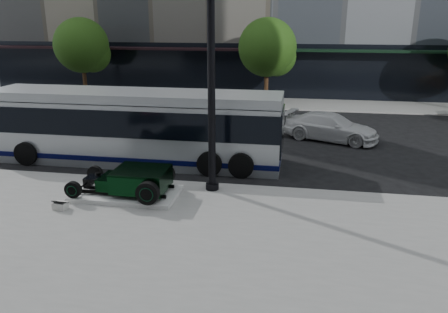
% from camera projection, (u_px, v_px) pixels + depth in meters
% --- Properties ---
extents(ground, '(120.00, 120.00, 0.00)m').
position_uv_depth(ground, '(215.00, 167.00, 17.55)').
color(ground, black).
rests_on(ground, ground).
extents(sidewalk_far, '(70.00, 4.00, 0.12)m').
position_uv_depth(sidewalk_far, '(252.00, 103.00, 30.68)').
color(sidewalk_far, gray).
rests_on(sidewalk_far, ground).
extents(street_trees, '(29.80, 3.80, 5.70)m').
position_uv_depth(street_trees, '(269.00, 50.00, 28.50)').
color(street_trees, black).
rests_on(street_trees, sidewalk_far).
extents(display_plinth, '(3.40, 1.80, 0.15)m').
position_uv_depth(display_plinth, '(127.00, 194.00, 14.41)').
color(display_plinth, silver).
rests_on(display_plinth, sidewalk_near).
extents(hot_rod, '(3.22, 2.00, 0.81)m').
position_uv_depth(hot_rod, '(135.00, 180.00, 14.21)').
color(hot_rod, black).
rests_on(hot_rod, display_plinth).
extents(info_plaque, '(0.42, 0.33, 0.31)m').
position_uv_depth(info_plaque, '(60.00, 205.00, 13.39)').
color(info_plaque, silver).
rests_on(info_plaque, sidewalk_near).
extents(lamppost, '(0.45, 0.45, 8.15)m').
position_uv_depth(lamppost, '(211.00, 79.00, 13.86)').
color(lamppost, black).
rests_on(lamppost, sidewalk_near).
extents(transit_bus, '(12.12, 2.88, 2.92)m').
position_uv_depth(transit_bus, '(135.00, 126.00, 17.94)').
color(transit_bus, '#ACB1B6').
rests_on(transit_bus, ground).
extents(white_sedan, '(4.90, 3.28, 1.32)m').
position_uv_depth(white_sedan, '(331.00, 127.00, 21.30)').
color(white_sedan, silver).
rests_on(white_sedan, ground).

